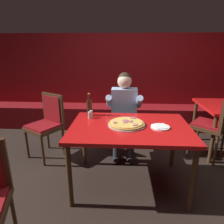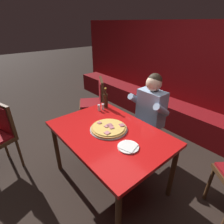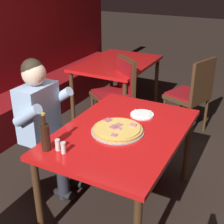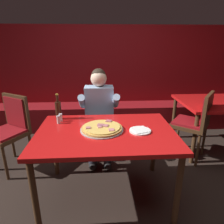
% 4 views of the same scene
% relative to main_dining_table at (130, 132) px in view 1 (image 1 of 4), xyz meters
% --- Properties ---
extents(ground_plane, '(24.00, 24.00, 0.00)m').
position_rel_main_dining_table_xyz_m(ground_plane, '(0.00, 0.00, -0.69)').
color(ground_plane, black).
extents(booth_wall_panel, '(6.80, 0.16, 1.90)m').
position_rel_main_dining_table_xyz_m(booth_wall_panel, '(0.00, 2.18, 0.26)').
color(booth_wall_panel, maroon).
rests_on(booth_wall_panel, ground_plane).
extents(booth_bench, '(6.46, 0.48, 0.46)m').
position_rel_main_dining_table_xyz_m(booth_bench, '(0.00, 1.86, -0.46)').
color(booth_bench, maroon).
rests_on(booth_bench, ground_plane).
extents(main_dining_table, '(1.35, 0.94, 0.77)m').
position_rel_main_dining_table_xyz_m(main_dining_table, '(0.00, 0.00, 0.00)').
color(main_dining_table, '#422816').
rests_on(main_dining_table, ground_plane).
extents(pizza, '(0.43, 0.43, 0.05)m').
position_rel_main_dining_table_xyz_m(pizza, '(-0.04, 0.02, 0.10)').
color(pizza, '#9E9EA3').
rests_on(pizza, main_dining_table).
extents(plate_white_paper, '(0.21, 0.21, 0.02)m').
position_rel_main_dining_table_xyz_m(plate_white_paper, '(0.33, -0.03, 0.09)').
color(plate_white_paper, white).
rests_on(plate_white_paper, main_dining_table).
extents(beer_bottle, '(0.07, 0.07, 0.29)m').
position_rel_main_dining_table_xyz_m(beer_bottle, '(-0.52, 0.36, 0.19)').
color(beer_bottle, black).
rests_on(beer_bottle, main_dining_table).
extents(shaker_black_pepper, '(0.04, 0.04, 0.09)m').
position_rel_main_dining_table_xyz_m(shaker_black_pepper, '(-0.50, 0.22, 0.12)').
color(shaker_black_pepper, silver).
rests_on(shaker_black_pepper, main_dining_table).
extents(shaker_red_pepper_flakes, '(0.04, 0.04, 0.09)m').
position_rel_main_dining_table_xyz_m(shaker_red_pepper_flakes, '(-0.49, 0.28, 0.12)').
color(shaker_red_pepper_flakes, silver).
rests_on(shaker_red_pepper_flakes, main_dining_table).
extents(diner_seated_blue_shirt, '(0.53, 0.53, 1.27)m').
position_rel_main_dining_table_xyz_m(diner_seated_blue_shirt, '(-0.06, 0.73, 0.02)').
color(diner_seated_blue_shirt, black).
rests_on(diner_seated_blue_shirt, ground_plane).
extents(dining_chair_side_aisle, '(0.62, 0.62, 0.98)m').
position_rel_main_dining_table_xyz_m(dining_chair_side_aisle, '(1.25, 0.67, -0.11)').
color(dining_chair_side_aisle, '#422816').
rests_on(dining_chair_side_aisle, ground_plane).
extents(dining_chair_near_left, '(0.61, 0.61, 0.96)m').
position_rel_main_dining_table_xyz_m(dining_chair_near_left, '(-1.22, 0.66, -0.13)').
color(dining_chair_near_left, '#422816').
rests_on(dining_chair_near_left, ground_plane).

